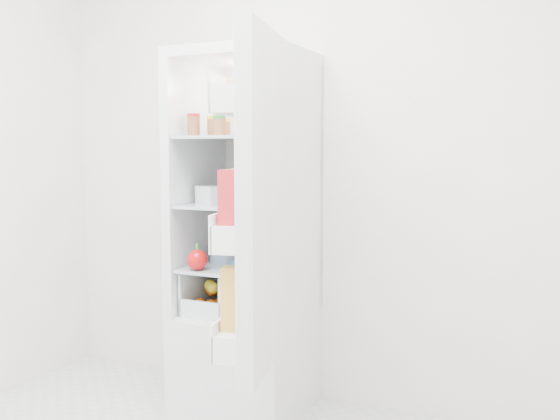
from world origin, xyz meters
The scene contains 19 objects.
room_walls centered at (0.00, 0.00, 1.59)m, with size 3.02×3.02×2.61m.
refrigerator centered at (-0.20, 1.25, 0.67)m, with size 0.60×0.60×1.80m.
shelf_low centered at (-0.20, 1.19, 0.74)m, with size 0.49×0.53×0.01m, color #A0B1BC.
shelf_mid centered at (-0.20, 1.19, 1.05)m, with size 0.49×0.53×0.01m, color #A0B1BC.
shelf_top centered at (-0.20, 1.19, 1.38)m, with size 0.49×0.53×0.01m, color #A0B1BC.
crisper_left centered at (-0.32, 1.19, 0.61)m, with size 0.23×0.46×0.22m, color silver, non-canonical shape.
crisper_right centered at (-0.08, 1.19, 0.61)m, with size 0.23×0.46×0.22m, color silver, non-canonical shape.
condiment_jars centered at (-0.21, 1.13, 1.43)m, with size 0.46×0.34×0.08m.
squeeze_bottle centered at (-0.01, 1.30, 1.49)m, with size 0.06×0.06×0.20m, color white.
tub_white centered at (-0.33, 1.12, 1.10)m, with size 0.13×0.13×0.09m, color silver.
tin_red centered at (-0.10, 1.16, 1.08)m, with size 0.08×0.08×0.05m, color red.
tub_green centered at (-0.03, 1.17, 1.10)m, with size 0.10×0.14×0.08m, color #3B8342.
red_cabbage centered at (-0.05, 1.19, 0.83)m, with size 0.16×0.16×0.16m, color #531C51.
bell_pepper centered at (-0.34, 0.97, 0.80)m, with size 0.10×0.10×0.10m, color #B80B0C.
mushroom_bowl centered at (-0.34, 1.23, 0.78)m, with size 0.15×0.15×0.07m, color #92B2D9.
salad_bag centered at (-0.07, 1.06, 0.81)m, with size 0.12×0.12×0.12m, color #A6B789.
citrus_pile centered at (-0.32, 1.16, 0.58)m, with size 0.20×0.31×0.16m.
veg_pile centered at (-0.07, 1.18, 0.56)m, with size 0.16×0.30×0.10m.
fridge_door centered at (0.17, 0.62, 1.09)m, with size 0.28×0.60×1.30m.
Camera 1 is at (1.26, -1.53, 1.32)m, focal length 40.00 mm.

